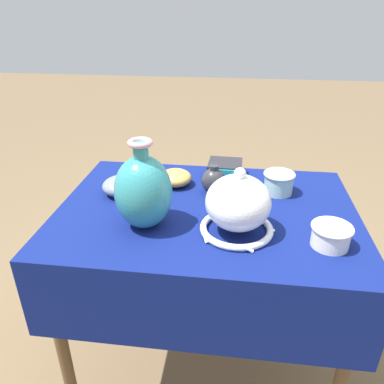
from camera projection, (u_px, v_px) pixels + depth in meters
The scene contains 10 objects.
ground_plane at pixel (204, 359), 1.70m from camera, with size 14.00×14.00×0.00m, color brown.
display_table at pixel (206, 232), 1.37m from camera, with size 1.06×0.76×0.79m.
vase_tall_bulbous at pixel (143, 191), 1.18m from camera, with size 0.18×0.18×0.30m.
vase_dome_bell at pixel (238, 206), 1.16m from camera, with size 0.24×0.25×0.22m.
mosaic_tile_box at pixel (225, 170), 1.56m from camera, with size 0.14×0.14×0.07m.
jar_round_charcoal at pixel (214, 181), 1.42m from camera, with size 0.09×0.09×0.12m.
bowl_shallow_slate at pixel (122, 186), 1.43m from camera, with size 0.15×0.15×0.07m, color slate.
cup_wide_celadon at pixel (279, 182), 1.43m from camera, with size 0.12×0.12×0.08m.
bowl_shallow_ochre at pixel (175, 178), 1.50m from camera, with size 0.13×0.13×0.06m, color gold.
cup_wide_ivory at pixel (331, 235), 1.12m from camera, with size 0.12×0.12×0.07m.
Camera 1 is at (0.10, -1.17, 1.45)m, focal length 35.00 mm.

